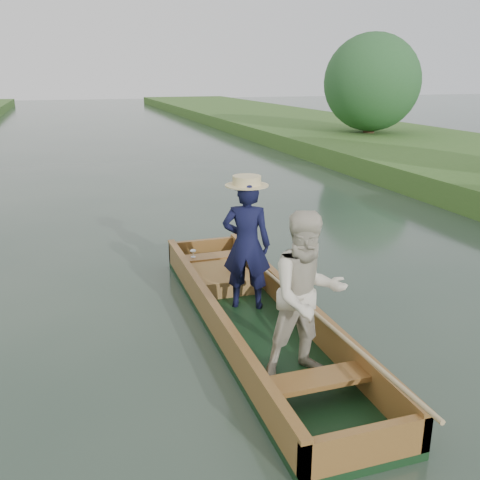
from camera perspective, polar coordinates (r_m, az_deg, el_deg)
name	(u,v)px	position (r m, az deg, el deg)	size (l,w,h in m)	color
ground	(256,331)	(6.40, 1.69, -9.69)	(120.00, 120.00, 0.00)	#283D30
trees_far	(107,89)	(15.07, -13.97, 15.35)	(23.14, 14.34, 4.55)	#47331E
punt	(266,292)	(5.99, 2.84, -5.57)	(1.12, 5.23, 1.73)	black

